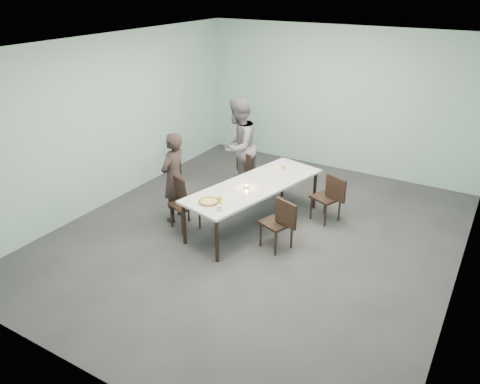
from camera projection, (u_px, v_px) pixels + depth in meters
The scene contains 16 objects.
ground at pixel (257, 235), 7.69m from camera, with size 7.00×7.00×0.00m, color #333335.
room_shell at pixel (259, 115), 6.83m from camera, with size 6.02×7.02×3.01m.
table at pixel (254, 187), 7.72m from camera, with size 1.46×2.74×0.75m.
chair_near_left at pixel (182, 199), 7.76m from camera, with size 0.65×0.54×0.87m.
chair_far_left at pixel (247, 173), 8.80m from camera, with size 0.65×0.55×0.87m.
chair_near_right at pixel (280, 221), 7.08m from camera, with size 0.65×0.54×0.87m.
chair_far_right at pixel (330, 195), 7.90m from camera, with size 0.65×0.55×0.87m.
diner_near at pixel (174, 177), 7.88m from camera, with size 0.57×0.37×1.56m, color black.
diner_far at pixel (238, 147), 8.83m from camera, with size 0.91×0.71×1.86m, color slate.
pizza at pixel (209, 202), 7.07m from camera, with size 0.34×0.34×0.04m.
side_plate at pixel (229, 198), 7.21m from camera, with size 0.18×0.18×0.01m, color white.
beer_glass at pixel (219, 201), 6.95m from camera, with size 0.08×0.08×0.15m, color gold.
water_tumbler at pixel (220, 208), 6.82m from camera, with size 0.08×0.08×0.09m, color silver.
tealight at pixel (247, 186), 7.57m from camera, with size 0.06×0.06×0.05m.
amber_tumbler at pixel (283, 168), 8.25m from camera, with size 0.07×0.07×0.08m, color gold.
menu at pixel (279, 168), 8.33m from camera, with size 0.30×0.22×0.01m, color silver.
Camera 1 is at (3.16, -5.88, 3.89)m, focal length 35.00 mm.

